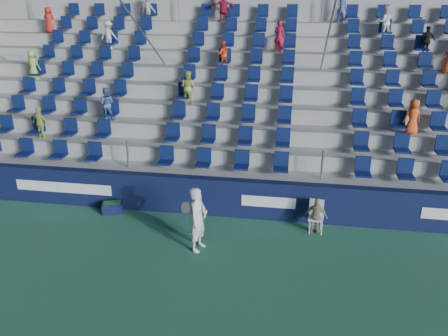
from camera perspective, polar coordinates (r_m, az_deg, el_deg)
name	(u,v)px	position (r m, az deg, el deg)	size (l,w,h in m)	color
ground	(198,275)	(10.95, -3.43, -13.78)	(70.00, 70.00, 0.00)	#2E6C4E
sponsor_wall	(219,197)	(13.30, -0.61, -3.78)	(24.00, 0.32, 1.20)	#10163B
grandstand	(240,107)	(17.53, 2.15, 8.03)	(24.00, 8.17, 6.63)	#9B9B96
tennis_player	(198,219)	(11.46, -3.44, -6.69)	(0.69, 0.73, 1.78)	silver
line_judge_chair	(316,213)	(12.76, 11.94, -5.83)	(0.47, 0.48, 0.94)	white
line_judge	(316,216)	(12.62, 11.97, -6.13)	(0.63, 0.26, 1.08)	tan
ball_bin	(113,207)	(14.02, -14.33, -4.95)	(0.71, 0.57, 0.35)	#0E1436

